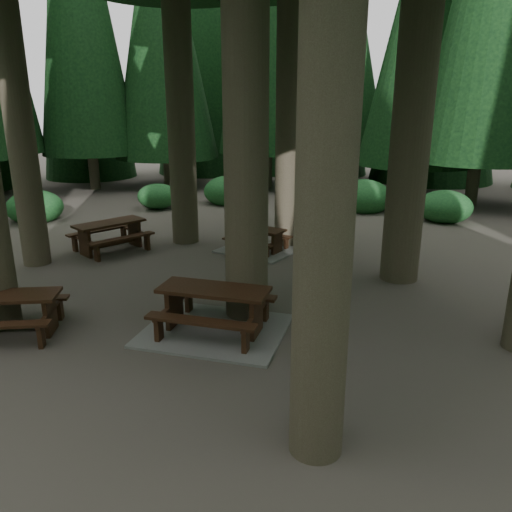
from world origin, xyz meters
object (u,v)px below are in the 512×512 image
Objects in this scene: picnic_table_c at (258,244)px; picnic_table_e at (8,308)px; picnic_table_a at (214,316)px; picnic_table_b at (110,232)px.

picnic_table_e is at bearing -97.18° from picnic_table_c.
picnic_table_a reaches higher than picnic_table_b.
picnic_table_c is (-2.55, 4.75, -0.09)m from picnic_table_a.
picnic_table_b reaches higher than picnic_table_c.
picnic_table_a is 1.46× the size of picnic_table_b.
picnic_table_c is (3.43, 2.53, -0.34)m from picnic_table_b.
picnic_table_b is at bearing 80.87° from picnic_table_e.
picnic_table_a is at bearing -65.64° from picnic_table_c.
picnic_table_a is 6.38m from picnic_table_b.
picnic_table_e is (3.02, -4.57, -0.05)m from picnic_table_b.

